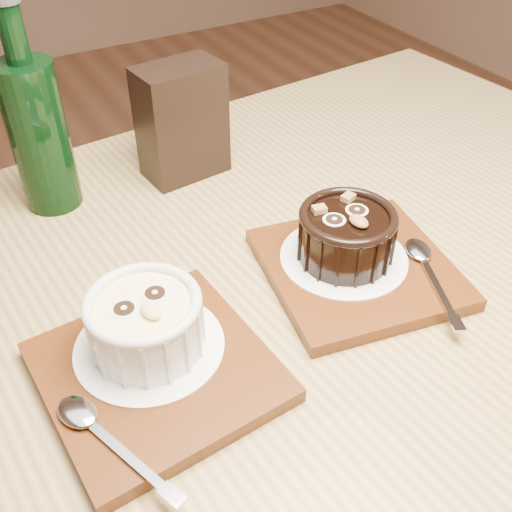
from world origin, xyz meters
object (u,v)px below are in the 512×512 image
Objects in this scene: tray_left at (157,372)px; condiment_stand at (182,122)px; table at (273,362)px; ramekin_white at (145,321)px; ramekin_dark at (347,233)px; tray_right at (357,268)px; green_bottle at (38,131)px.

condiment_stand reaches higher than tray_left.
table is 12.98× the size of ramekin_white.
ramekin_dark is at bearing -5.49° from ramekin_white.
condiment_stand is at bearing 50.52° from ramekin_white.
ramekin_white is at bearing -179.43° from tray_right.
ramekin_white is 0.29m from green_bottle.
tray_left is 1.00× the size of tray_right.
condiment_stand is 0.58× the size of green_bottle.
ramekin_white is at bearing -88.32° from green_bottle.
table is 13.07× the size of ramekin_dark.
condiment_stand is (0.16, 0.29, 0.06)m from tray_left.
green_bottle is at bearing 125.62° from ramekin_dark.
table is 7.05× the size of tray_right.
condiment_stand is (-0.07, 0.27, 0.06)m from tray_right.
table is at bearing -95.20° from condiment_stand.
green_bottle reaches higher than ramekin_white.
tray_left is 0.23m from tray_right.
green_bottle is (-0.23, 0.27, 0.05)m from ramekin_dark.
tray_right is at bearing 6.20° from tray_left.
ramekin_white is at bearing -175.88° from table.
ramekin_dark is (0.09, 0.01, 0.14)m from table.
tray_right is at bearing -9.08° from ramekin_white.
green_bottle is (-0.14, 0.28, 0.18)m from table.
tray_left is at bearing -173.80° from tray_right.
ramekin_dark is at bearing -50.05° from green_bottle.
condiment_stand reaches higher than ramekin_dark.
green_bottle reaches higher than table.
ramekin_white reaches higher than table.
table is 0.16m from ramekin_dark.
ramekin_dark is (0.22, 0.02, -0.00)m from ramekin_white.
table is 0.31m from condiment_stand.
ramekin_dark is (-0.01, 0.01, 0.04)m from tray_right.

